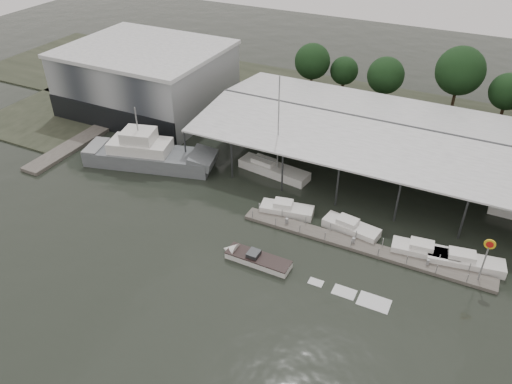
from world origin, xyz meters
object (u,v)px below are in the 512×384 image
at_px(speedboat_underway, 253,258).
at_px(grey_trawler, 149,155).
at_px(shell_fuel_sign, 487,253).
at_px(white_sailboat, 273,169).

bearing_deg(speedboat_underway, grey_trawler, -27.26).
bearing_deg(shell_fuel_sign, white_sailboat, 160.14).
height_order(grey_trawler, speedboat_underway, grey_trawler).
height_order(white_sailboat, speedboat_underway, white_sailboat).
height_order(grey_trawler, white_sailboat, white_sailboat).
bearing_deg(speedboat_underway, shell_fuel_sign, -161.13).
distance_m(shell_fuel_sign, speedboat_underway, 23.22).
distance_m(white_sailboat, speedboat_underway, 17.90).
height_order(shell_fuel_sign, grey_trawler, grey_trawler).
height_order(shell_fuel_sign, speedboat_underway, shell_fuel_sign).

